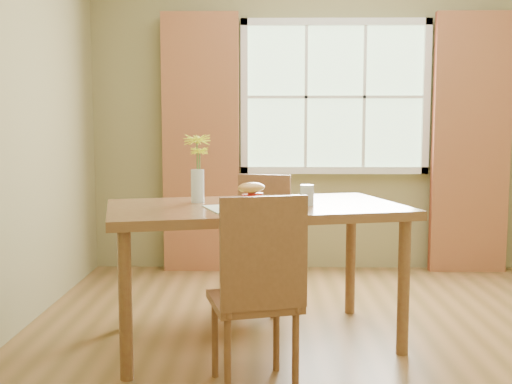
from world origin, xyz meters
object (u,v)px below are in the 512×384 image
object	(u,v)px
chair_near	(258,286)
water_glass	(307,196)
dining_table	(255,219)
flower_vase	(198,162)
chair_far	(260,235)
croissant_sandwich	(251,194)

from	to	relation	value
chair_near	water_glass	xyz separation A→B (m)	(0.27, 0.68, 0.34)
dining_table	flower_vase	bearing A→B (deg)	148.88
chair_far	water_glass	distance (m)	0.85
chair_near	croissant_sandwich	distance (m)	0.65
chair_near	water_glass	world-z (taller)	chair_near
chair_far	croissant_sandwich	world-z (taller)	croissant_sandwich
water_glass	dining_table	bearing A→B (deg)	175.89
water_glass	chair_far	bearing A→B (deg)	110.66
water_glass	flower_vase	world-z (taller)	flower_vase
water_glass	flower_vase	xyz separation A→B (m)	(-0.63, 0.13, 0.18)
chair_near	chair_far	size ratio (longest dim) A/B	1.03
dining_table	croissant_sandwich	bearing A→B (deg)	-111.02
croissant_sandwich	water_glass	bearing A→B (deg)	-15.54
chair_far	croissant_sandwich	size ratio (longest dim) A/B	4.44
chair_near	flower_vase	xyz separation A→B (m)	(-0.36, 0.80, 0.52)
croissant_sandwich	flower_vase	xyz separation A→B (m)	(-0.32, 0.27, 0.16)
chair_near	dining_table	bearing A→B (deg)	76.84
flower_vase	dining_table	bearing A→B (deg)	-17.30
dining_table	chair_near	distance (m)	0.73
chair_far	croissant_sandwich	bearing A→B (deg)	-77.28
chair_far	croissant_sandwich	xyz separation A→B (m)	(-0.04, -0.86, 0.38)
croissant_sandwich	flower_vase	distance (m)	0.45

